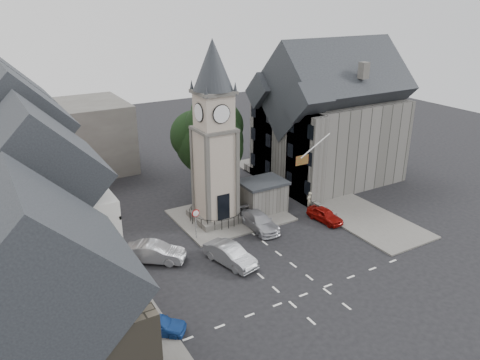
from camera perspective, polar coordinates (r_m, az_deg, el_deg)
ground at (r=37.58m, az=2.80°, el=-9.54°), size 120.00×120.00×0.00m
pavement_west at (r=38.45m, az=-18.48°, el=-9.86°), size 6.00×30.00×0.14m
pavement_east at (r=49.74m, az=9.39°, el=-1.60°), size 6.00×26.00×0.14m
central_island at (r=44.25m, az=-1.22°, el=-4.32°), size 10.00×8.00×0.16m
road_markings at (r=33.88m, az=8.02°, el=-13.60°), size 20.00×8.00×0.01m
clock_tower at (r=40.69m, az=-3.16°, el=5.44°), size 4.86×4.86×16.25m
stone_shelter at (r=44.80m, az=2.76°, el=-1.94°), size 4.30×3.30×3.08m
town_tree at (r=46.17m, az=-3.80°, el=5.91°), size 7.20×7.20×10.80m
warning_sign_post at (r=39.43m, az=-5.40°, el=-4.67°), size 0.70×0.19×2.85m
terrace_pink at (r=44.74m, az=-26.09°, el=2.67°), size 8.10×7.60×12.80m
terrace_cream at (r=37.16m, az=-24.83°, el=-0.70°), size 8.10×7.60×12.80m
terrace_tudor at (r=29.98m, az=-22.83°, el=-6.43°), size 8.10×7.60×12.00m
building_sw_stone at (r=22.70m, az=-22.70°, el=-18.69°), size 8.60×7.60×10.40m
backdrop_west at (r=57.22m, az=-23.44°, el=4.15°), size 20.00×10.00×8.00m
east_building at (r=52.14m, az=10.79°, el=6.60°), size 14.40×11.40×12.60m
east_boundary_wall at (r=49.44m, az=5.44°, el=-1.07°), size 0.40×16.00×0.90m
flagpole at (r=42.06m, az=9.17°, el=4.15°), size 3.68×0.10×2.74m
car_west_blue at (r=30.48m, az=-10.04°, el=-16.90°), size 3.68×3.35×1.21m
car_west_silver at (r=37.42m, az=-10.38°, el=-8.66°), size 4.76×4.19×1.56m
car_west_grey at (r=37.02m, az=-16.57°, el=-9.66°), size 5.67×2.96×1.52m
car_island_silver at (r=36.53m, az=-1.21°, el=-9.09°), size 2.75×4.96×1.55m
car_island_east at (r=41.74m, az=2.33°, el=-5.04°), size 2.03×4.92×1.42m
car_east_red at (r=43.73m, az=10.31°, el=-4.22°), size 1.90×3.85×1.26m
pedestrian at (r=45.79m, az=8.43°, el=-2.50°), size 0.77×0.65×1.81m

